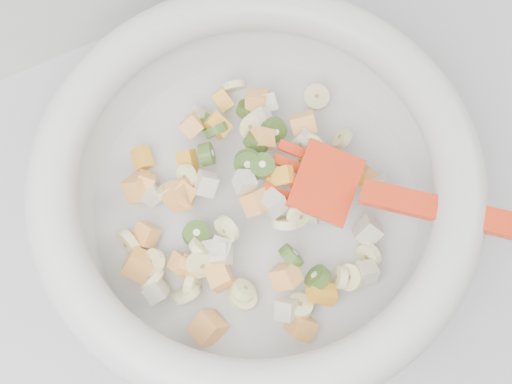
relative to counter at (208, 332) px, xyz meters
name	(u,v)px	position (x,y,z in m)	size (l,w,h in m)	color
counter	(208,332)	(0.00, 0.00, 0.00)	(2.00, 0.60, 0.90)	#97969C
mixing_bowl	(256,187)	(0.10, 0.01, 0.51)	(0.45, 0.43, 0.13)	silver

